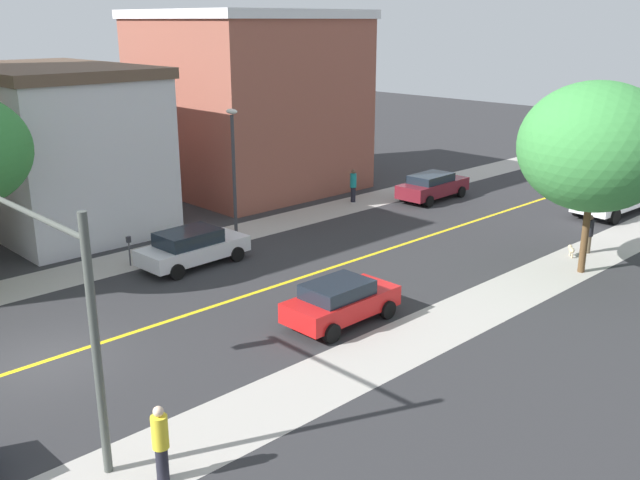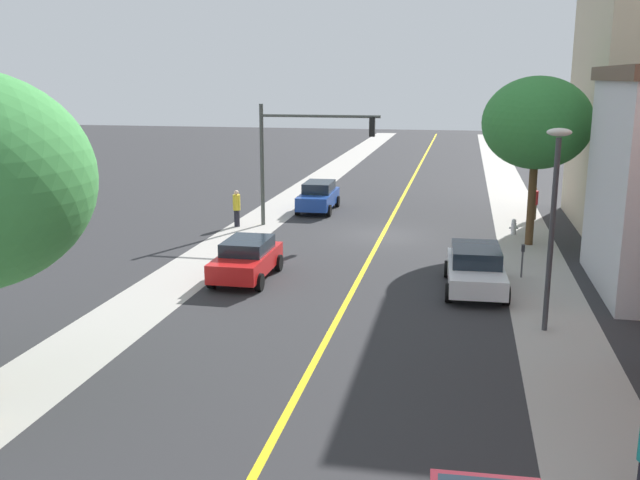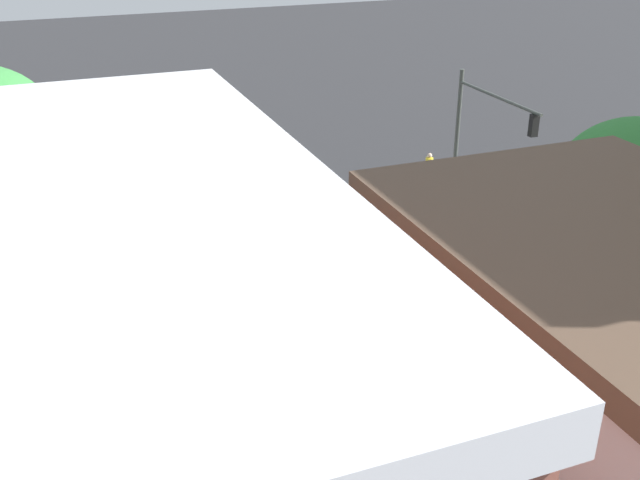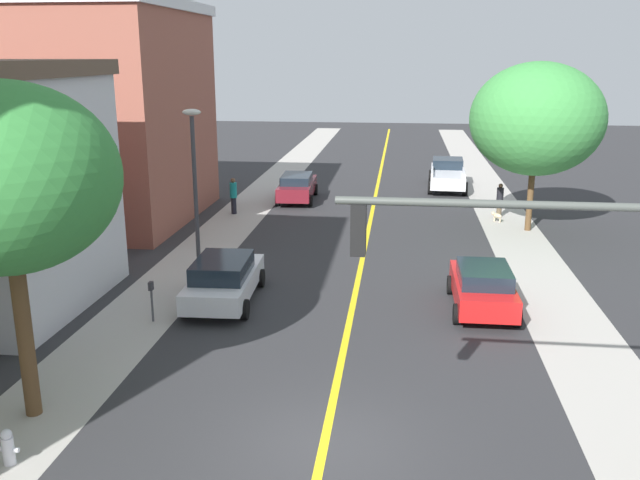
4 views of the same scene
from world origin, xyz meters
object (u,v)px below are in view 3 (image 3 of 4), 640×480
object	(u,v)px
white_sedan_left_curb	(366,325)
street_lamp	(270,295)
red_sedan_right_curb	(276,227)
pedestrian_yellow_shirt	(429,170)
parking_meter	(446,340)
blue_sedan_right_curb	(555,181)
street_tree_left_near	(635,186)
traffic_light_mast	(482,124)

from	to	relation	value
white_sedan_left_curb	street_lamp	bearing A→B (deg)	25.76
street_lamp	red_sedan_right_curb	distance (m)	11.37
white_sedan_left_curb	pedestrian_yellow_shirt	xyz separation A→B (m)	(11.72, -8.70, 0.19)
street_lamp	white_sedan_left_curb	xyz separation A→B (m)	(2.02, -3.79, -2.95)
parking_meter	red_sedan_right_curb	xyz separation A→B (m)	(10.14, 2.23, -0.06)
street_lamp	pedestrian_yellow_shirt	bearing A→B (deg)	-42.26
street_lamp	white_sedan_left_curb	size ratio (longest dim) A/B	1.28
red_sedan_right_curb	blue_sedan_right_curb	size ratio (longest dim) A/B	0.91
street_tree_left_near	red_sedan_right_curb	world-z (taller)	street_tree_left_near
street_tree_left_near	red_sedan_right_curb	distance (m)	14.22
parking_meter	traffic_light_mast	bearing A→B (deg)	-35.82
blue_sedan_right_curb	white_sedan_left_curb	bearing A→B (deg)	30.66
street_lamp	traffic_light_mast	bearing A→B (deg)	-51.19
street_tree_left_near	white_sedan_left_curb	distance (m)	9.25
blue_sedan_right_curb	white_sedan_left_curb	distance (m)	16.19
parking_meter	traffic_light_mast	size ratio (longest dim) A/B	0.21
parking_meter	red_sedan_right_curb	bearing A→B (deg)	12.39
parking_meter	blue_sedan_right_curb	bearing A→B (deg)	-48.93
parking_meter	street_lamp	xyz separation A→B (m)	(-0.26, 5.73, 2.90)
blue_sedan_right_curb	pedestrian_yellow_shirt	xyz separation A→B (m)	(3.18, 5.06, 0.15)
street_lamp	blue_sedan_right_curb	distance (m)	20.68
traffic_light_mast	street_lamp	world-z (taller)	traffic_light_mast
red_sedan_right_curb	pedestrian_yellow_shirt	distance (m)	9.59
street_lamp	pedestrian_yellow_shirt	world-z (taller)	street_lamp
street_tree_left_near	traffic_light_mast	bearing A→B (deg)	-9.23
parking_meter	blue_sedan_right_curb	distance (m)	15.67
traffic_light_mast	blue_sedan_right_curb	world-z (taller)	traffic_light_mast
street_tree_left_near	blue_sedan_right_curb	distance (m)	13.44
white_sedan_left_curb	pedestrian_yellow_shirt	world-z (taller)	pedestrian_yellow_shirt
street_lamp	parking_meter	bearing A→B (deg)	-87.36
traffic_light_mast	blue_sedan_right_curb	size ratio (longest dim) A/B	1.34
street_tree_left_near	pedestrian_yellow_shirt	world-z (taller)	street_tree_left_near
parking_meter	pedestrian_yellow_shirt	xyz separation A→B (m)	(13.47, -6.76, 0.14)
street_tree_left_near	parking_meter	bearing A→B (deg)	82.66
street_lamp	blue_sedan_right_curb	bearing A→B (deg)	-58.95
traffic_light_mast	red_sedan_right_curb	xyz separation A→B (m)	(-0.21, 9.70, -3.33)
parking_meter	pedestrian_yellow_shirt	bearing A→B (deg)	-26.64
street_lamp	red_sedan_right_curb	xyz separation A→B (m)	(10.41, -3.50, -2.97)
red_sedan_right_curb	pedestrian_yellow_shirt	xyz separation A→B (m)	(3.33, -8.99, 0.20)
street_tree_left_near	street_lamp	bearing A→B (deg)	87.66
pedestrian_yellow_shirt	street_lamp	bearing A→B (deg)	22.73
white_sedan_left_curb	traffic_light_mast	bearing A→B (deg)	-139.83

